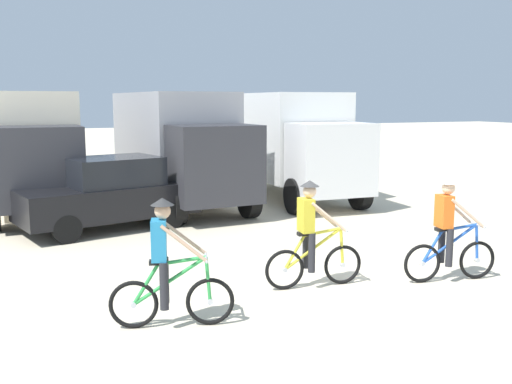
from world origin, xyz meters
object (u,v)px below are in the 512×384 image
object	(u,v)px
box_truck_cream_rv	(29,144)
cyclist_cowboy_hat	(311,238)
cyclist_orange_shirt	(167,268)
box_truck_white_box	(291,139)
cyclist_near_camera	(448,233)
box_truck_grey_hauler	(179,143)
sedan_parked	(110,194)

from	to	relation	value
box_truck_cream_rv	cyclist_cowboy_hat	xyz separation A→B (m)	(4.09, -9.48, -1.03)
box_truck_cream_rv	cyclist_orange_shirt	world-z (taller)	box_truck_cream_rv
box_truck_white_box	cyclist_near_camera	bearing A→B (deg)	-98.81
box_truck_grey_hauler	box_truck_white_box	distance (m)	3.70
cyclist_near_camera	box_truck_cream_rv	bearing A→B (deg)	122.50
box_truck_cream_rv	cyclist_near_camera	xyz separation A→B (m)	(6.43, -10.09, -1.03)
cyclist_cowboy_hat	box_truck_grey_hauler	bearing A→B (deg)	89.66
sedan_parked	cyclist_cowboy_hat	xyz separation A→B (m)	(2.41, -5.84, -0.04)
box_truck_white_box	sedan_parked	bearing A→B (deg)	-156.73
cyclist_cowboy_hat	cyclist_orange_shirt	bearing A→B (deg)	-163.59
cyclist_orange_shirt	cyclist_near_camera	size ratio (longest dim) A/B	1.00
box_truck_white_box	sedan_parked	distance (m)	6.78
box_truck_grey_hauler	cyclist_orange_shirt	bearing A→B (deg)	-106.20
box_truck_grey_hauler	cyclist_near_camera	world-z (taller)	box_truck_grey_hauler
box_truck_grey_hauler	sedan_parked	size ratio (longest dim) A/B	1.53
cyclist_near_camera	cyclist_orange_shirt	bearing A→B (deg)	-178.08
sedan_parked	cyclist_cowboy_hat	world-z (taller)	cyclist_cowboy_hat
box_truck_cream_rv	cyclist_orange_shirt	distance (m)	10.41
box_truck_cream_rv	cyclist_near_camera	world-z (taller)	box_truck_cream_rv
cyclist_orange_shirt	cyclist_near_camera	distance (m)	4.99
box_truck_cream_rv	box_truck_white_box	size ratio (longest dim) A/B	0.99
box_truck_grey_hauler	box_truck_white_box	xyz separation A→B (m)	(3.70, -0.01, 0.00)
box_truck_cream_rv	cyclist_cowboy_hat	size ratio (longest dim) A/B	3.73
cyclist_orange_shirt	sedan_parked	bearing A→B (deg)	87.97
cyclist_cowboy_hat	cyclist_near_camera	distance (m)	2.42
box_truck_white_box	cyclist_cowboy_hat	bearing A→B (deg)	-113.85
cyclist_near_camera	sedan_parked	bearing A→B (deg)	126.39
box_truck_white_box	cyclist_cowboy_hat	distance (m)	9.34
box_truck_grey_hauler	sedan_parked	bearing A→B (deg)	-132.77
box_truck_grey_hauler	cyclist_near_camera	size ratio (longest dim) A/B	3.78
cyclist_orange_shirt	cyclist_cowboy_hat	bearing A→B (deg)	16.41
sedan_parked	cyclist_cowboy_hat	bearing A→B (deg)	-67.56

